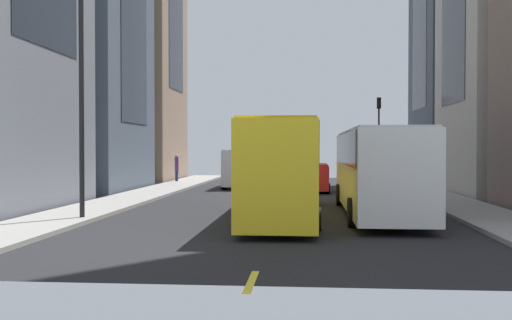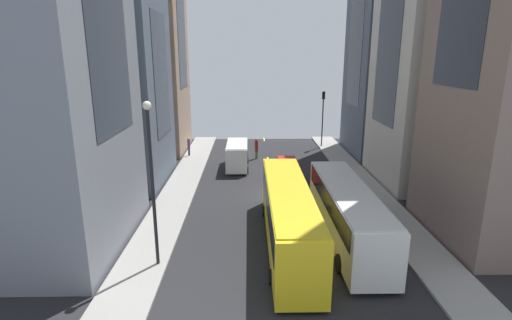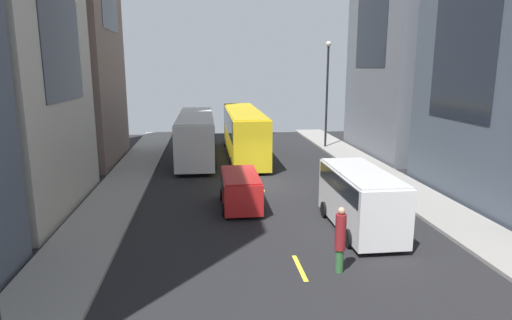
{
  "view_description": "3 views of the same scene",
  "coord_description": "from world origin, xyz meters",
  "px_view_note": "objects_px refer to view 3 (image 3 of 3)",
  "views": [
    {
      "loc": [
        -1.09,
        32.7,
        2.65
      ],
      "look_at": [
        1.36,
        4.0,
        2.09
      ],
      "focal_mm": 41.81,
      "sensor_mm": 36.0,
      "label": 1
    },
    {
      "loc": [
        2.12,
        30.9,
        11.07
      ],
      "look_at": [
        1.51,
        -0.18,
        2.72
      ],
      "focal_mm": 27.57,
      "sensor_mm": 36.0,
      "label": 2
    },
    {
      "loc": [
        -3.1,
        -24.1,
        6.77
      ],
      "look_at": [
        -0.27,
        0.32,
        1.53
      ],
      "focal_mm": 30.46,
      "sensor_mm": 36.0,
      "label": 3
    }
  ],
  "objects_px": {
    "city_bus_white": "(196,132)",
    "pedestrian_waiting_curb": "(340,238)",
    "delivery_van_white": "(360,196)",
    "car_red_0": "(241,188)",
    "streetcar_yellow": "(244,129)"
  },
  "relations": [
    {
      "from": "streetcar_yellow",
      "to": "pedestrian_waiting_curb",
      "type": "bearing_deg",
      "value": -85.86
    },
    {
      "from": "delivery_van_white",
      "to": "pedestrian_waiting_curb",
      "type": "bearing_deg",
      "value": -118.5
    },
    {
      "from": "city_bus_white",
      "to": "pedestrian_waiting_curb",
      "type": "height_order",
      "value": "city_bus_white"
    },
    {
      "from": "car_red_0",
      "to": "pedestrian_waiting_curb",
      "type": "xyz_separation_m",
      "value": [
        2.74,
        -7.34,
        0.21
      ]
    },
    {
      "from": "city_bus_white",
      "to": "delivery_van_white",
      "type": "bearing_deg",
      "value": -65.84
    },
    {
      "from": "pedestrian_waiting_curb",
      "to": "streetcar_yellow",
      "type": "bearing_deg",
      "value": -164.75
    },
    {
      "from": "streetcar_yellow",
      "to": "car_red_0",
      "type": "relative_size",
      "value": 3.37
    },
    {
      "from": "delivery_van_white",
      "to": "city_bus_white",
      "type": "bearing_deg",
      "value": 114.16
    },
    {
      "from": "city_bus_white",
      "to": "delivery_van_white",
      "type": "xyz_separation_m",
      "value": [
        7.14,
        -15.92,
        -0.5
      ]
    },
    {
      "from": "delivery_van_white",
      "to": "car_red_0",
      "type": "relative_size",
      "value": 1.38
    },
    {
      "from": "streetcar_yellow",
      "to": "delivery_van_white",
      "type": "relative_size",
      "value": 2.43
    },
    {
      "from": "city_bus_white",
      "to": "pedestrian_waiting_curb",
      "type": "xyz_separation_m",
      "value": [
        5.13,
        -19.63,
        -0.79
      ]
    },
    {
      "from": "city_bus_white",
      "to": "streetcar_yellow",
      "type": "xyz_separation_m",
      "value": [
        3.66,
        0.6,
        0.12
      ]
    },
    {
      "from": "car_red_0",
      "to": "pedestrian_waiting_curb",
      "type": "bearing_deg",
      "value": -69.5
    },
    {
      "from": "city_bus_white",
      "to": "pedestrian_waiting_curb",
      "type": "bearing_deg",
      "value": -75.36
    }
  ]
}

